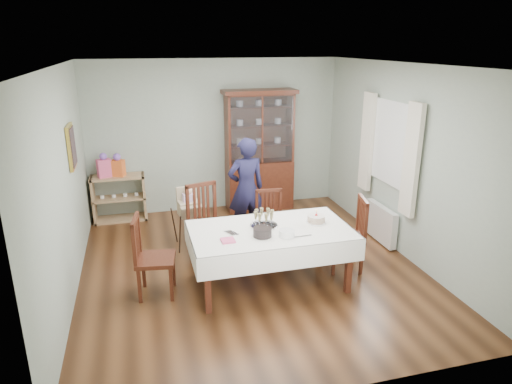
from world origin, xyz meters
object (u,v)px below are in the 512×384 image
object	(u,v)px
chair_far_left	(208,237)
chair_end_left	(155,272)
sideboard	(119,198)
woman	(246,189)
china_cabinet	(259,149)
high_chair	(190,222)
gift_bag_orange	(118,166)
chair_end_right	(346,248)
dining_table	(270,257)
gift_bag_pink	(104,166)
champagne_tray	(264,222)
chair_far_right	(271,235)
birthday_cake	(316,219)

from	to	relation	value
chair_far_left	chair_end_left	bearing A→B (deg)	-150.24
sideboard	chair_end_left	distance (m)	2.72
chair_end_left	woman	size ratio (longest dim) A/B	0.63
china_cabinet	chair_far_left	world-z (taller)	china_cabinet
sideboard	high_chair	xyz separation A→B (m)	(1.04, -1.34, -0.04)
chair_end_left	gift_bag_orange	size ratio (longest dim) A/B	2.57
chair_end_right	gift_bag_orange	world-z (taller)	gift_bag_orange
chair_end_left	gift_bag_orange	xyz separation A→B (m)	(-0.43, 2.66, 0.67)
dining_table	gift_bag_pink	size ratio (longest dim) A/B	4.83
champagne_tray	gift_bag_pink	distance (m)	3.36
dining_table	chair_far_right	size ratio (longest dim) A/B	2.18
gift_bag_orange	chair_end_right	bearing A→B (deg)	-41.43
woman	gift_bag_orange	size ratio (longest dim) A/B	4.09
woman	gift_bag_pink	size ratio (longest dim) A/B	3.88
china_cabinet	birthday_cake	distance (m)	2.75
chair_far_right	high_chair	xyz separation A→B (m)	(-1.12, 0.56, 0.09)
china_cabinet	gift_bag_orange	xyz separation A→B (m)	(-2.47, 0.00, -0.15)
sideboard	chair_end_right	world-z (taller)	chair_end_right
sideboard	woman	bearing A→B (deg)	-33.12
birthday_cake	gift_bag_orange	distance (m)	3.69
champagne_tray	high_chair	bearing A→B (deg)	119.95
dining_table	birthday_cake	xyz separation A→B (m)	(0.63, 0.06, 0.42)
chair_far_left	gift_bag_orange	size ratio (longest dim) A/B	2.74
chair_end_right	woman	size ratio (longest dim) A/B	0.63
sideboard	gift_bag_orange	xyz separation A→B (m)	(0.03, -0.02, 0.57)
chair_far_left	chair_end_right	bearing A→B (deg)	-39.59
chair_far_right	chair_end_right	bearing A→B (deg)	-37.57
chair_end_right	high_chair	distance (m)	2.36
sideboard	chair_end_right	size ratio (longest dim) A/B	0.89
dining_table	gift_bag_orange	world-z (taller)	gift_bag_orange
chair_end_left	gift_bag_pink	xyz separation A→B (m)	(-0.65, 2.66, 0.68)
chair_end_left	woman	distance (m)	2.11
chair_end_left	birthday_cake	bearing A→B (deg)	-83.10
high_chair	chair_far_right	bearing A→B (deg)	-33.59
china_cabinet	high_chair	size ratio (longest dim) A/B	2.33
china_cabinet	gift_bag_pink	world-z (taller)	china_cabinet
chair_end_left	gift_bag_orange	world-z (taller)	gift_bag_orange
dining_table	china_cabinet	size ratio (longest dim) A/B	0.92
dining_table	champagne_tray	world-z (taller)	champagne_tray
high_chair	birthday_cake	world-z (taller)	birthday_cake
dining_table	gift_bag_pink	xyz separation A→B (m)	(-2.07, 2.79, 0.60)
high_chair	sideboard	bearing A→B (deg)	120.80
birthday_cake	woman	bearing A→B (deg)	110.74
high_chair	gift_bag_orange	xyz separation A→B (m)	(-1.02, 1.32, 0.61)
dining_table	sideboard	world-z (taller)	sideboard
sideboard	gift_bag_pink	distance (m)	0.61
chair_end_left	china_cabinet	bearing A→B (deg)	-28.63
china_cabinet	gift_bag_pink	bearing A→B (deg)	179.97
gift_bag_orange	chair_far_right	bearing A→B (deg)	-41.38
chair_far_right	champagne_tray	xyz separation A→B (m)	(-0.34, -0.80, 0.55)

